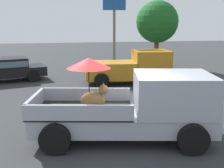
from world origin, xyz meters
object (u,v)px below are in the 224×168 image
Objects in this scene: pickup_truck_main at (139,106)px; pickup_truck_red at (133,68)px; parked_sedan_near at (7,68)px; motel_sign at (114,19)px.

pickup_truck_main reaches higher than pickup_truck_red.
pickup_truck_main is at bearing 103.84° from parked_sedan_near.
motel_sign is at bearing 170.19° from parked_sedan_near.
pickup_truck_main is at bearing -97.69° from motel_sign.
parked_sedan_near is at bearing 169.64° from pickup_truck_red.
pickup_truck_red is (1.88, 7.29, -0.10)m from pickup_truck_main.
pickup_truck_red is at bearing 87.22° from pickup_truck_main.
pickup_truck_red reaches higher than parked_sedan_near.
pickup_truck_main reaches higher than parked_sedan_near.
parked_sedan_near is (-6.92, 1.92, -0.13)m from pickup_truck_red.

